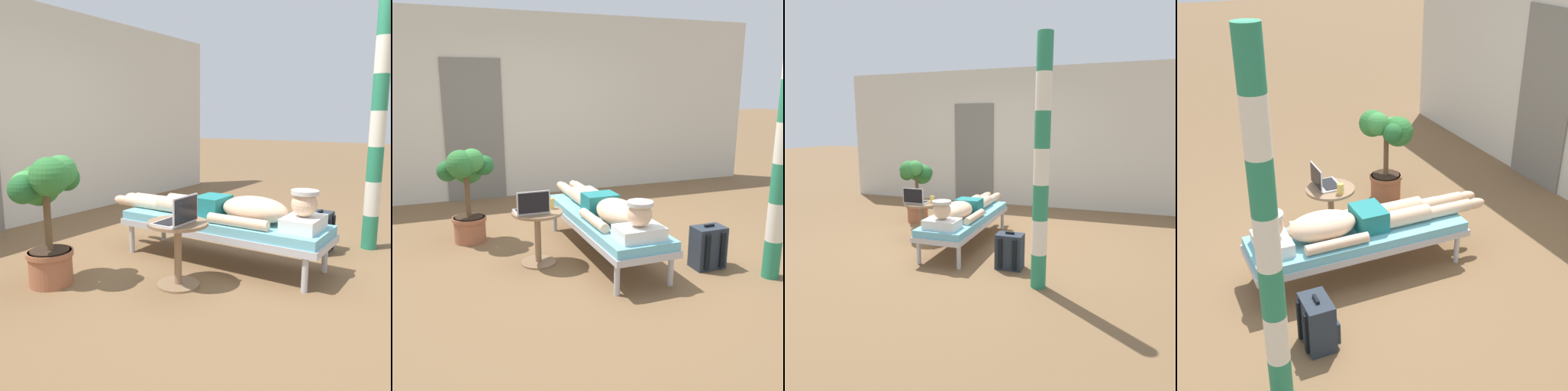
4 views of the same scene
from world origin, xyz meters
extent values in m
plane|color=brown|center=(0.00, 0.00, 0.00)|extent=(40.00, 40.00, 0.00)
cube|color=beige|center=(0.08, 2.76, 1.35)|extent=(7.60, 0.20, 2.70)
cylinder|color=#B7B7BC|center=(-0.17, 0.82, 0.14)|extent=(0.05, 0.05, 0.28)
cylinder|color=#B7B7BC|center=(0.33, 0.82, 0.14)|extent=(0.05, 0.05, 0.28)
cylinder|color=#B7B7BC|center=(-0.17, -0.94, 0.14)|extent=(0.05, 0.05, 0.28)
cylinder|color=#B7B7BC|center=(0.33, -0.94, 0.14)|extent=(0.05, 0.05, 0.28)
cube|color=#B7B7BC|center=(0.08, -0.06, 0.31)|extent=(0.61, 1.96, 0.06)
cube|color=#6BB7CC|center=(0.08, -0.06, 0.38)|extent=(0.58, 1.92, 0.08)
cube|color=white|center=(0.08, -0.83, 0.47)|extent=(0.40, 0.28, 0.11)
sphere|color=beige|center=(0.08, -0.83, 0.64)|extent=(0.21, 0.21, 0.21)
cylinder|color=silver|center=(0.08, -0.83, 0.73)|extent=(0.22, 0.22, 0.03)
ellipsoid|color=beige|center=(0.08, -0.39, 0.54)|extent=(0.35, 0.60, 0.23)
cylinder|color=beige|center=(-0.14, -0.34, 0.46)|extent=(0.09, 0.55, 0.09)
cylinder|color=beige|center=(0.30, -0.34, 0.46)|extent=(0.09, 0.55, 0.09)
cube|color=#1E7272|center=(0.08, 0.04, 0.52)|extent=(0.33, 0.26, 0.19)
cylinder|color=beige|center=(0.00, 0.38, 0.49)|extent=(0.15, 0.42, 0.15)
cylinder|color=beige|center=(0.00, 0.81, 0.47)|extent=(0.11, 0.44, 0.11)
ellipsoid|color=beige|center=(0.00, 1.10, 0.47)|extent=(0.09, 0.20, 0.10)
cylinder|color=beige|center=(0.17, 0.38, 0.49)|extent=(0.15, 0.42, 0.15)
cylinder|color=beige|center=(0.17, 0.81, 0.47)|extent=(0.11, 0.44, 0.11)
ellipsoid|color=beige|center=(0.17, 1.10, 0.47)|extent=(0.09, 0.20, 0.10)
cylinder|color=#8C6B4C|center=(-0.60, -0.06, 0.01)|extent=(0.34, 0.34, 0.02)
cylinder|color=#8C6B4C|center=(-0.60, -0.06, 0.26)|extent=(0.06, 0.06, 0.48)
cylinder|color=#8C6B4C|center=(-0.60, -0.06, 0.51)|extent=(0.48, 0.48, 0.02)
cube|color=silver|center=(-0.66, -0.06, 0.53)|extent=(0.31, 0.22, 0.02)
cube|color=black|center=(-0.66, -0.05, 0.54)|extent=(0.27, 0.15, 0.00)
cube|color=silver|center=(-0.66, -0.18, 0.64)|extent=(0.31, 0.01, 0.21)
cube|color=black|center=(-0.66, -0.19, 0.64)|extent=(0.29, 0.00, 0.19)
cylinder|color=gold|center=(-0.45, -0.01, 0.57)|extent=(0.06, 0.06, 0.10)
cube|color=#262D38|center=(0.87, -0.72, 0.20)|extent=(0.30, 0.20, 0.40)
cube|color=#262D38|center=(0.87, -0.60, 0.13)|extent=(0.23, 0.04, 0.18)
cube|color=black|center=(0.78, -0.84, 0.20)|extent=(0.04, 0.02, 0.34)
cube|color=black|center=(0.95, -0.84, 0.20)|extent=(0.04, 0.02, 0.34)
cube|color=black|center=(0.87, -0.72, 0.41)|extent=(0.10, 0.02, 0.02)
cylinder|color=#9E5B3D|center=(-1.15, 0.80, 0.14)|extent=(0.34, 0.34, 0.28)
cylinder|color=#9E5B3D|center=(-1.15, 0.80, 0.26)|extent=(0.37, 0.37, 0.04)
cylinder|color=#332319|center=(-1.15, 0.80, 0.29)|extent=(0.31, 0.31, 0.01)
cylinder|color=brown|center=(-1.15, 0.80, 0.52)|extent=(0.06, 0.06, 0.49)
sphere|color=#23602D|center=(-0.96, 0.78, 0.84)|extent=(0.21, 0.21, 0.21)
sphere|color=#2D7233|center=(-1.11, 0.93, 0.79)|extent=(0.33, 0.33, 0.33)
sphere|color=#429347|center=(-1.24, 0.93, 0.80)|extent=(0.24, 0.24, 0.24)
sphere|color=#23602D|center=(-1.34, 0.81, 0.80)|extent=(0.22, 0.22, 0.22)
sphere|color=#2D7233|center=(-1.21, 0.66, 0.89)|extent=(0.29, 0.29, 0.29)
sphere|color=#38843D|center=(-1.10, 0.68, 0.92)|extent=(0.25, 0.25, 0.25)
cylinder|color=#267F59|center=(1.27, -1.11, 0.17)|extent=(0.15, 0.15, 0.35)
cylinder|color=silver|center=(1.27, -1.11, 0.52)|extent=(0.15, 0.15, 0.35)
cylinder|color=#267F59|center=(1.27, -1.11, 0.87)|extent=(0.15, 0.15, 0.35)
cylinder|color=silver|center=(1.27, -1.11, 1.21)|extent=(0.15, 0.15, 0.35)
cylinder|color=#267F59|center=(1.27, -1.11, 1.56)|extent=(0.15, 0.15, 0.35)
cylinder|color=silver|center=(1.27, -1.11, 1.90)|extent=(0.15, 0.15, 0.35)
cylinder|color=#267F59|center=(1.27, -1.11, 2.25)|extent=(0.15, 0.15, 0.35)
camera|label=1|loc=(-3.17, -1.94, 1.32)|focal=38.67mm
camera|label=2|loc=(-1.60, -4.00, 1.71)|focal=40.90mm
camera|label=3|loc=(1.90, -4.63, 1.59)|focal=34.31mm
camera|label=4|loc=(3.95, -1.67, 2.83)|focal=50.46mm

